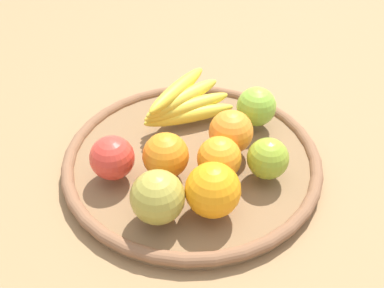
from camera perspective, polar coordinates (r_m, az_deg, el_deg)
name	(u,v)px	position (r m, az deg, el deg)	size (l,w,h in m)	color
ground_plane	(192,166)	(0.79, 0.00, -2.75)	(2.40, 2.40, 0.00)	#967148
basket	(192,159)	(0.78, 0.00, -1.96)	(0.45, 0.45, 0.03)	brown
orange_0	(231,132)	(0.76, 4.96, 1.54)	(0.08, 0.08, 0.08)	orange
orange_2	(166,156)	(0.71, -3.36, -1.49)	(0.07, 0.07, 0.07)	orange
banana_bunch	(184,102)	(0.83, -0.98, 5.30)	(0.18, 0.13, 0.07)	yellow
apple_3	(256,107)	(0.83, 8.17, 4.72)	(0.07, 0.07, 0.07)	#8ABB37
apple_0	(268,159)	(0.72, 9.60, -1.83)	(0.07, 0.07, 0.07)	#8CA62B
apple_1	(112,158)	(0.72, -10.09, -1.73)	(0.07, 0.07, 0.07)	red
apple_2	(158,197)	(0.64, -4.39, -6.73)	(0.08, 0.08, 0.08)	#A4993B
orange_3	(213,190)	(0.65, 2.66, -5.86)	(0.08, 0.08, 0.08)	orange
orange_1	(219,158)	(0.71, 3.47, -1.83)	(0.07, 0.07, 0.07)	orange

